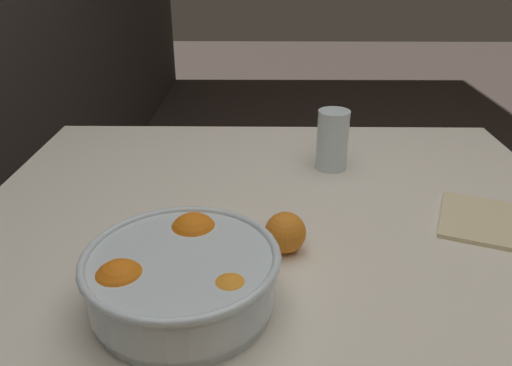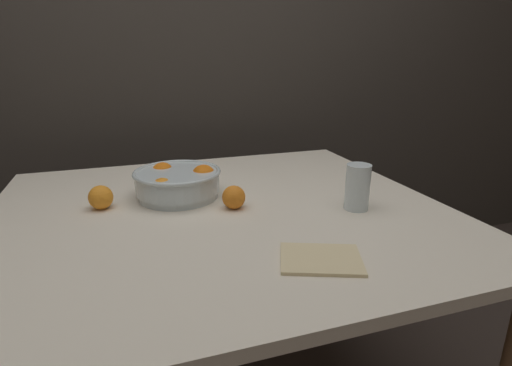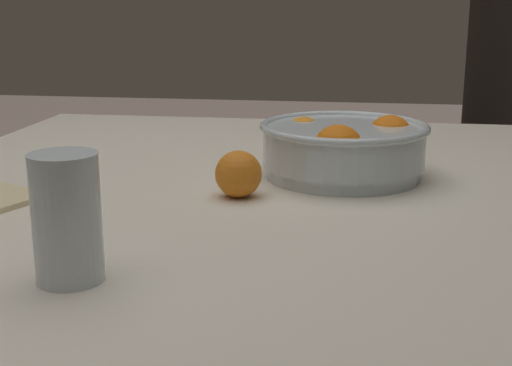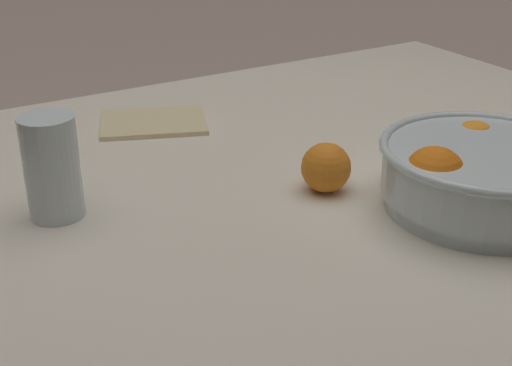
% 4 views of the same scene
% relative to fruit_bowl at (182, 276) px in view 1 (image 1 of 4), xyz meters
% --- Properties ---
extents(dining_table, '(1.31, 1.17, 0.72)m').
position_rel_fruit_bowl_xyz_m(dining_table, '(0.10, -0.14, -0.11)').
color(dining_table, beige).
rests_on(dining_table, ground_plane).
extents(fruit_bowl, '(0.27, 0.27, 0.10)m').
position_rel_fruit_bowl_xyz_m(fruit_bowl, '(0.00, 0.00, 0.00)').
color(fruit_bowl, silver).
rests_on(fruit_bowl, dining_table).
extents(juice_glass, '(0.07, 0.07, 0.13)m').
position_rel_fruit_bowl_xyz_m(juice_glass, '(0.48, -0.27, 0.01)').
color(juice_glass, '#F4A314').
rests_on(juice_glass, dining_table).
extents(orange_loose_near_bowl, '(0.07, 0.07, 0.07)m').
position_rel_fruit_bowl_xyz_m(orange_loose_near_bowl, '(0.14, -0.15, -0.02)').
color(orange_loose_near_bowl, orange).
rests_on(orange_loose_near_bowl, dining_table).
extents(napkin, '(0.21, 0.19, 0.01)m').
position_rel_fruit_bowl_xyz_m(napkin, '(0.24, -0.51, -0.05)').
color(napkin, beige).
rests_on(napkin, dining_table).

